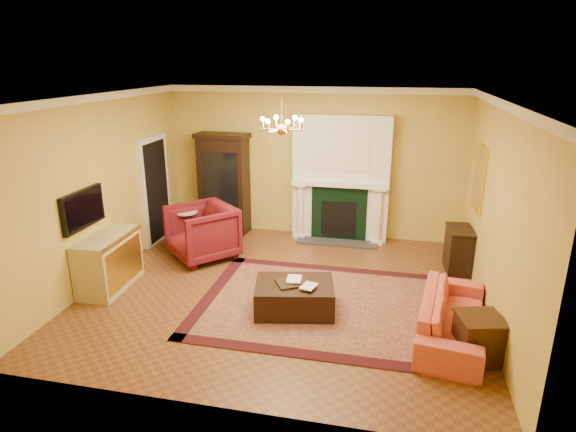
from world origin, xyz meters
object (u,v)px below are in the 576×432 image
(china_cabinet, at_px, (224,186))
(leather_ottoman, at_px, (294,297))
(end_table, at_px, (478,339))
(coral_sofa, at_px, (453,310))
(console_table, at_px, (458,250))
(wingback_armchair, at_px, (202,230))
(commode, at_px, (109,262))
(pedestal_table, at_px, (187,227))

(china_cabinet, bearing_deg, leather_ottoman, -50.96)
(end_table, height_order, leather_ottoman, end_table)
(coral_sofa, distance_m, console_table, 2.24)
(coral_sofa, distance_m, end_table, 0.54)
(china_cabinet, xyz_separation_m, wingback_armchair, (0.08, -1.48, -0.45))
(coral_sofa, height_order, end_table, coral_sofa)
(wingback_armchair, height_order, commode, wingback_armchair)
(china_cabinet, xyz_separation_m, coral_sofa, (4.28, -3.29, -0.61))
(wingback_armchair, bearing_deg, commode, -81.61)
(china_cabinet, bearing_deg, pedestal_table, -102.38)
(china_cabinet, distance_m, commode, 3.12)
(china_cabinet, height_order, end_table, china_cabinet)
(end_table, bearing_deg, console_table, 88.72)
(pedestal_table, height_order, commode, commode)
(china_cabinet, xyz_separation_m, console_table, (4.59, -1.07, -0.62))
(china_cabinet, height_order, pedestal_table, china_cabinet)
(coral_sofa, height_order, leather_ottoman, coral_sofa)
(china_cabinet, distance_m, console_table, 4.76)
(coral_sofa, distance_m, leather_ottoman, 2.18)
(coral_sofa, relative_size, leather_ottoman, 1.78)
(china_cabinet, height_order, console_table, china_cabinet)
(wingback_armchair, relative_size, leather_ottoman, 0.98)
(wingback_armchair, height_order, console_table, wingback_armchair)
(coral_sofa, bearing_deg, end_table, -143.52)
(pedestal_table, xyz_separation_m, console_table, (4.95, 0.11, -0.08))
(pedestal_table, distance_m, console_table, 4.95)
(china_cabinet, xyz_separation_m, end_table, (4.53, -3.76, -0.72))
(wingback_armchair, height_order, leather_ottoman, wingback_armchair)
(wingback_armchair, distance_m, end_table, 5.01)
(end_table, xyz_separation_m, console_table, (0.06, 2.69, 0.09))
(end_table, bearing_deg, china_cabinet, 140.35)
(commode, xyz_separation_m, coral_sofa, (5.20, -0.35, -0.05))
(wingback_armchair, distance_m, commode, 1.76)
(commode, relative_size, console_table, 1.59)
(china_cabinet, relative_size, commode, 1.69)
(wingback_armchair, xyz_separation_m, coral_sofa, (4.20, -1.80, -0.16))
(pedestal_table, bearing_deg, commode, -107.82)
(china_cabinet, bearing_deg, console_table, -8.89)
(commode, bearing_deg, pedestal_table, 69.97)
(commode, xyz_separation_m, end_table, (5.45, -0.82, -0.16))
(coral_sofa, xyz_separation_m, leather_ottoman, (-2.16, 0.23, -0.16))
(pedestal_table, bearing_deg, leather_ottoman, -37.11)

